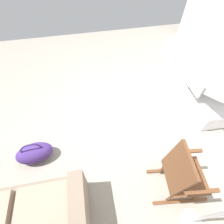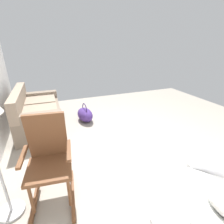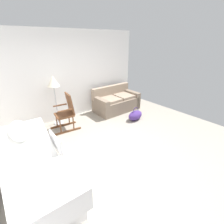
% 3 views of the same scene
% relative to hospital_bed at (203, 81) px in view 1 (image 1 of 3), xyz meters
% --- Properties ---
extents(ground_plane, '(6.32, 6.32, 0.00)m').
position_rel_hospital_bed_xyz_m(ground_plane, '(1.89, 0.07, -0.31)').
color(ground_plane, gray).
extents(hospital_bed, '(1.07, 2.10, 1.05)m').
position_rel_hospital_bed_xyz_m(hospital_bed, '(0.00, 0.00, 0.00)').
color(hospital_bed, silver).
rests_on(hospital_bed, ground).
extents(rocking_chair, '(0.81, 0.57, 1.05)m').
position_rel_hospital_bed_xyz_m(rocking_chair, '(1.40, 1.71, 0.20)').
color(rocking_chair, brown).
rests_on(rocking_chair, ground).
extents(duffel_bag, '(0.59, 0.38, 0.43)m').
position_rel_hospital_bed_xyz_m(duffel_bag, '(3.34, 0.86, -0.15)').
color(duffel_bag, '#472D7A').
rests_on(duffel_bag, ground).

